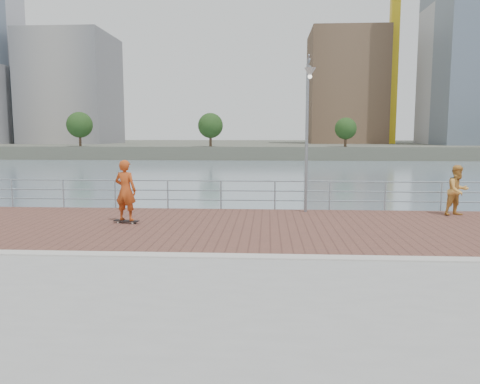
# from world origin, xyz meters

# --- Properties ---
(water) EXTENTS (400.00, 400.00, 0.00)m
(water) POSITION_xyz_m (0.00, 0.00, -2.00)
(water) COLOR slate
(water) RESTS_ON ground
(brick_lane) EXTENTS (40.00, 6.80, 0.02)m
(brick_lane) POSITION_xyz_m (0.00, 3.60, 0.01)
(brick_lane) COLOR brown
(brick_lane) RESTS_ON seawall
(curb) EXTENTS (40.00, 0.40, 0.06)m
(curb) POSITION_xyz_m (0.00, 0.00, 0.03)
(curb) COLOR #B7B5AD
(curb) RESTS_ON seawall
(far_shore) EXTENTS (320.00, 95.00, 2.50)m
(far_shore) POSITION_xyz_m (0.00, 122.50, -0.75)
(far_shore) COLOR #4C5142
(far_shore) RESTS_ON ground
(guardrail) EXTENTS (39.06, 0.06, 1.13)m
(guardrail) POSITION_xyz_m (0.00, 7.00, 0.69)
(guardrail) COLOR #8C9EA8
(guardrail) RESTS_ON brick_lane
(street_lamp) EXTENTS (0.39, 1.13, 5.35)m
(street_lamp) POSITION_xyz_m (2.15, 6.11, 3.80)
(street_lamp) COLOR gray
(street_lamp) RESTS_ON brick_lane
(skateboard) EXTENTS (0.85, 0.39, 0.09)m
(skateboard) POSITION_xyz_m (-3.78, 3.95, 0.09)
(skateboard) COLOR black
(skateboard) RESTS_ON brick_lane
(skateboarder) EXTENTS (0.80, 0.61, 1.95)m
(skateboarder) POSITION_xyz_m (-3.78, 3.95, 1.08)
(skateboarder) COLOR #B44418
(skateboarder) RESTS_ON skateboard
(bystander) EXTENTS (1.05, 0.95, 1.77)m
(bystander) POSITION_xyz_m (7.39, 6.05, 0.90)
(bystander) COLOR gold
(bystander) RESTS_ON brick_lane
(tower_crane) EXTENTS (47.00, 2.00, 50.70)m
(tower_crane) POSITION_xyz_m (27.36, 104.00, 33.50)
(tower_crane) COLOR gold
(tower_crane) RESTS_ON far_shore
(skyline) EXTENTS (233.00, 41.00, 73.18)m
(skyline) POSITION_xyz_m (32.65, 104.20, 25.66)
(skyline) COLOR #ADA38E
(skyline) RESTS_ON far_shore
(shoreline_trees) EXTENTS (109.67, 4.88, 6.51)m
(shoreline_trees) POSITION_xyz_m (-11.56, 77.00, 4.34)
(shoreline_trees) COLOR #473323
(shoreline_trees) RESTS_ON far_shore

